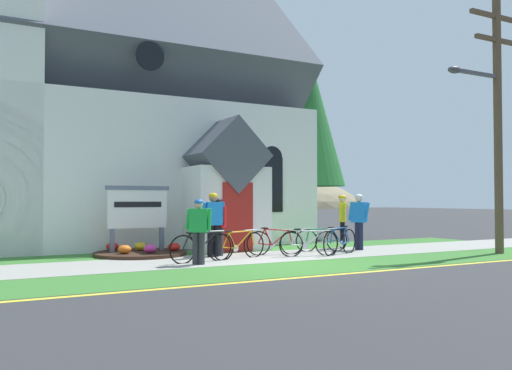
# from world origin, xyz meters

# --- Properties ---
(ground) EXTENTS (140.00, 140.00, 0.00)m
(ground) POSITION_xyz_m (0.00, 4.00, 0.00)
(ground) COLOR #333335
(sidewalk_slab) EXTENTS (32.00, 2.60, 0.01)m
(sidewalk_slab) POSITION_xyz_m (-2.01, 1.74, 0.01)
(sidewalk_slab) COLOR #99968E
(sidewalk_slab) RESTS_ON ground
(grass_verge) EXTENTS (32.00, 2.25, 0.01)m
(grass_verge) POSITION_xyz_m (-2.01, -0.68, 0.00)
(grass_verge) COLOR #38722D
(grass_verge) RESTS_ON ground
(church_lawn) EXTENTS (24.00, 1.88, 0.01)m
(church_lawn) POSITION_xyz_m (-2.01, 3.99, 0.00)
(church_lawn) COLOR #38722D
(church_lawn) RESTS_ON ground
(curb_paint_stripe) EXTENTS (28.00, 0.16, 0.01)m
(curb_paint_stripe) POSITION_xyz_m (-2.01, -1.96, 0.00)
(curb_paint_stripe) COLOR yellow
(curb_paint_stripe) RESTS_ON ground
(church_building) EXTENTS (13.05, 12.03, 13.79)m
(church_building) POSITION_xyz_m (-2.44, 9.64, 4.82)
(church_building) COLOR white
(church_building) RESTS_ON ground
(church_sign) EXTENTS (1.87, 0.20, 1.98)m
(church_sign) POSITION_xyz_m (-2.59, 4.08, 1.29)
(church_sign) COLOR slate
(church_sign) RESTS_ON ground
(flower_bed) EXTENTS (2.59, 2.59, 0.34)m
(flower_bed) POSITION_xyz_m (-2.59, 3.77, 0.08)
(flower_bed) COLOR #382319
(flower_bed) RESTS_ON ground
(bicycle_yellow) EXTENTS (1.64, 0.46, 0.81)m
(bicycle_yellow) POSITION_xyz_m (0.85, 2.11, 0.37)
(bicycle_yellow) COLOR black
(bicycle_yellow) RESTS_ON ground
(bicycle_orange) EXTENTS (1.62, 0.67, 0.84)m
(bicycle_orange) POSITION_xyz_m (2.51, 1.24, 0.38)
(bicycle_orange) COLOR black
(bicycle_orange) RESTS_ON ground
(bicycle_silver) EXTENTS (1.73, 0.41, 0.78)m
(bicycle_silver) POSITION_xyz_m (-0.53, 1.67, 0.37)
(bicycle_silver) COLOR black
(bicycle_silver) RESTS_ON ground
(bicycle_green) EXTENTS (1.65, 0.42, 0.76)m
(bicycle_green) POSITION_xyz_m (2.65, 2.34, 0.36)
(bicycle_green) COLOR black
(bicycle_green) RESTS_ON ground
(bicycle_black) EXTENTS (1.79, 0.29, 0.80)m
(bicycle_black) POSITION_xyz_m (-1.69, 1.42, 0.38)
(bicycle_black) COLOR black
(bicycle_black) RESTS_ON ground
(bicycle_red) EXTENTS (1.76, 0.37, 0.80)m
(bicycle_red) POSITION_xyz_m (1.51, 1.36, 0.37)
(bicycle_red) COLOR black
(bicycle_red) RESTS_ON ground
(cyclist_in_blue_jersey) EXTENTS (0.69, 0.32, 1.77)m
(cyclist_in_blue_jersey) POSITION_xyz_m (-0.96, 2.36, 1.05)
(cyclist_in_blue_jersey) COLOR black
(cyclist_in_blue_jersey) RESTS_ON ground
(cyclist_in_red_jersey) EXTENTS (0.49, 0.55, 1.59)m
(cyclist_in_red_jersey) POSITION_xyz_m (-1.95, 0.96, 0.92)
(cyclist_in_red_jersey) COLOR #2D2D33
(cyclist_in_red_jersey) RESTS_ON ground
(cyclist_in_yellow_jersey) EXTENTS (0.51, 0.60, 1.73)m
(cyclist_in_yellow_jersey) POSITION_xyz_m (3.81, 2.84, 1.02)
(cyclist_in_yellow_jersey) COLOR black
(cyclist_in_yellow_jersey) RESTS_ON ground
(cyclist_in_white_jersey) EXTENTS (0.39, 0.77, 1.75)m
(cyclist_in_white_jersey) POSITION_xyz_m (3.87, 2.08, 1.04)
(cyclist_in_white_jersey) COLOR #191E38
(cyclist_in_white_jersey) RESTS_ON ground
(cyclist_in_orange_jersey) EXTENTS (0.37, 0.69, 1.62)m
(cyclist_in_orange_jersey) POSITION_xyz_m (-0.70, 2.62, 0.94)
(cyclist_in_orange_jersey) COLOR #2D2D33
(cyclist_in_orange_jersey) RESTS_ON ground
(utility_pole) EXTENTS (3.12, 0.28, 7.62)m
(utility_pole) POSITION_xyz_m (6.76, -0.65, 4.23)
(utility_pole) COLOR brown
(utility_pole) RESTS_ON ground
(roadside_conifer) EXTENTS (3.11, 3.11, 8.07)m
(roadside_conifer) POSITION_xyz_m (5.20, 7.01, 5.09)
(roadside_conifer) COLOR #3D2D1E
(roadside_conifer) RESTS_ON ground
(distant_hill) EXTENTS (102.39, 44.89, 18.30)m
(distant_hill) POSITION_xyz_m (12.87, 79.37, 0.00)
(distant_hill) COLOR #847A5B
(distant_hill) RESTS_ON ground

